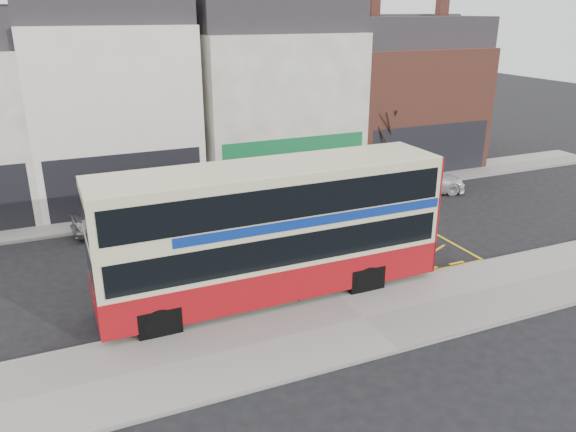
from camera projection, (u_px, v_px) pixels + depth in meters
name	position (u px, v px, depth m)	size (l,w,h in m)	color
ground	(331.00, 291.00, 20.48)	(120.00, 120.00, 0.00)	black
pavement	(363.00, 320.00, 18.47)	(40.00, 4.00, 0.15)	gray
kerb	(336.00, 294.00, 20.13)	(40.00, 0.15, 0.15)	gray
far_pavement	(236.00, 201.00, 29.93)	(50.00, 3.00, 0.15)	gray
road_markings	(312.00, 274.00, 21.86)	(14.00, 3.40, 0.01)	yellow
terrace_left	(109.00, 98.00, 29.49)	(8.00, 8.01, 11.80)	white
terrace_green_shop	(268.00, 93.00, 32.93)	(9.00, 8.01, 11.30)	white
terrace_right	(397.00, 93.00, 36.46)	(9.00, 8.01, 10.30)	brown
double_decker_bus	(273.00, 230.00, 19.36)	(12.07, 2.84, 4.82)	beige
bus_stop_post	(300.00, 256.00, 18.96)	(0.70, 0.16, 2.83)	black
car_silver	(118.00, 217.00, 25.82)	(1.66, 4.12, 1.40)	#A7A7AC
car_grey	(172.00, 210.00, 26.49)	(1.60, 4.60, 1.52)	#44474C
car_white	(422.00, 180.00, 31.46)	(1.96, 4.81, 1.40)	white
street_tree_right	(381.00, 119.00, 32.51)	(2.52, 2.52, 5.44)	black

